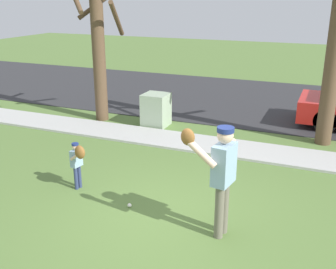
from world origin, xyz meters
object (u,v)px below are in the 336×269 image
person_adult (221,170)px  baseball (130,205)px  person_child (78,159)px  street_tree_far (98,38)px  utility_cabinet (156,110)px

person_adult → baseball: person_adult is taller
person_child → street_tree_far: size_ratio=0.22×
person_adult → utility_cabinet: bearing=-46.7°
person_child → baseball: 1.37m
street_tree_far → baseball: bearing=-53.7°
person_child → baseball: size_ratio=13.26×
person_child → street_tree_far: street_tree_far is taller
person_child → utility_cabinet: person_child is taller
utility_cabinet → person_child: bearing=-86.0°
person_child → utility_cabinet: bearing=103.3°
person_child → utility_cabinet: (-0.30, 4.26, -0.19)m
person_adult → person_child: size_ratio=1.81×
utility_cabinet → street_tree_far: street_tree_far is taller
person_child → person_adult: bearing=0.5°
person_child → street_tree_far: (-2.04, 4.18, 1.76)m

